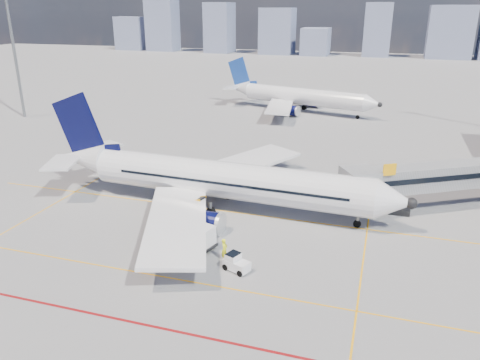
% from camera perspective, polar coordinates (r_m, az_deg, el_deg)
% --- Properties ---
extents(ground, '(420.00, 420.00, 0.00)m').
position_cam_1_polar(ground, '(43.80, -4.07, -8.03)').
color(ground, gray).
rests_on(ground, ground).
extents(apron_markings, '(90.00, 35.12, 0.01)m').
position_cam_1_polar(apron_markings, '(40.87, -6.85, -10.35)').
color(apron_markings, '#FDA90D').
rests_on(apron_markings, ground).
extents(jet_bridge, '(23.55, 15.78, 6.30)m').
position_cam_1_polar(jet_bridge, '(56.10, 25.80, 0.55)').
color(jet_bridge, gray).
rests_on(jet_bridge, ground).
extents(floodlight_mast_nw, '(3.20, 0.61, 25.45)m').
position_cam_1_polar(floodlight_mast_nw, '(103.05, -25.88, 14.34)').
color(floodlight_mast_nw, slate).
rests_on(floodlight_mast_nw, ground).
extents(distant_skyline, '(247.56, 15.21, 30.03)m').
position_cam_1_polar(distant_skyline, '(225.98, 19.31, 17.03)').
color(distant_skyline, gray).
rests_on(distant_skyline, ground).
extents(main_aircraft, '(41.34, 36.00, 12.05)m').
position_cam_1_polar(main_aircraft, '(50.92, -3.30, 0.12)').
color(main_aircraft, white).
rests_on(main_aircraft, ground).
extents(second_aircraft, '(34.94, 29.92, 10.60)m').
position_cam_1_polar(second_aircraft, '(100.86, 6.98, 10.11)').
color(second_aircraft, white).
rests_on(second_aircraft, ground).
extents(baggage_tug, '(2.47, 2.01, 1.51)m').
position_cam_1_polar(baggage_tug, '(39.65, -0.52, -10.03)').
color(baggage_tug, white).
rests_on(baggage_tug, ground).
extents(cargo_dolly, '(4.40, 2.92, 2.22)m').
position_cam_1_polar(cargo_dolly, '(43.37, -5.56, -6.57)').
color(cargo_dolly, black).
rests_on(cargo_dolly, ground).
extents(belt_loader, '(6.25, 2.56, 2.50)m').
position_cam_1_polar(belt_loader, '(50.63, -7.98, -3.31)').
color(belt_loader, black).
rests_on(belt_loader, ground).
extents(ramp_worker, '(0.49, 0.73, 1.99)m').
position_cam_1_polar(ramp_worker, '(41.10, -1.92, -8.43)').
color(ramp_worker, '#EFF419').
rests_on(ramp_worker, ground).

